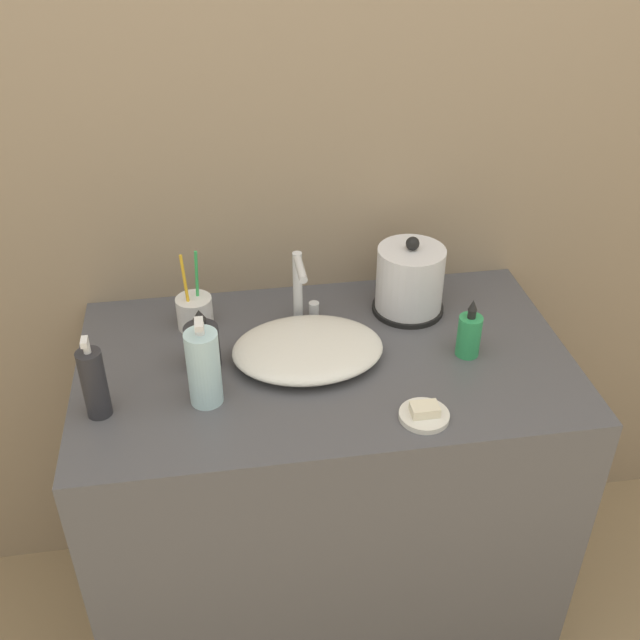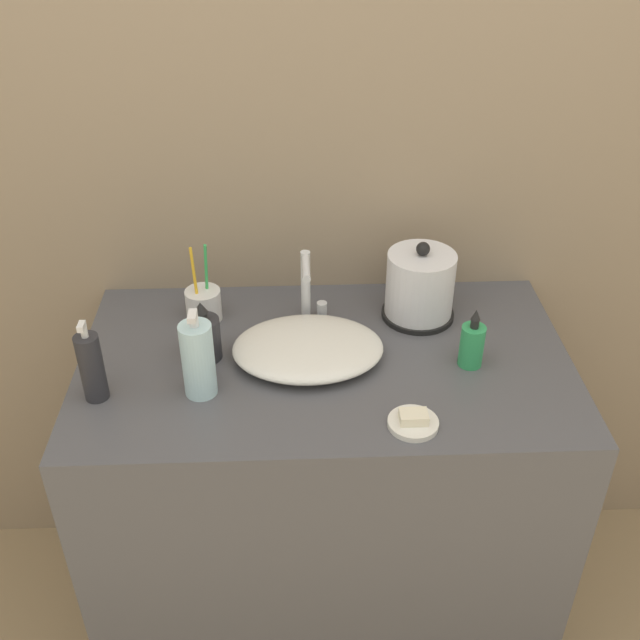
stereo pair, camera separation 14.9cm
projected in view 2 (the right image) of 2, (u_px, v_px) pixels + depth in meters
The scene contains 11 objects.
wall_back at pixel (319, 110), 1.65m from camera, with size 6.00×0.04×2.60m.
vanity_counter at pixel (324, 497), 1.86m from camera, with size 1.07×0.61×0.86m.
sink_basin at pixel (308, 348), 1.61m from camera, with size 0.33×0.25×0.05m.
faucet at pixel (308, 285), 1.69m from camera, with size 0.06×0.12×0.17m.
electric_kettle at pixel (420, 288), 1.72m from camera, with size 0.17×0.17×0.19m.
toothbrush_cup at pixel (204, 304), 1.73m from camera, with size 0.08×0.08×0.19m.
lotion_bottle at pixel (198, 359), 1.48m from camera, with size 0.07×0.07×0.20m.
shampoo_bottle at pixel (92, 367), 1.47m from camera, with size 0.05×0.05×0.18m.
mouthwash_bottle at pixel (472, 344), 1.58m from camera, with size 0.05×0.05×0.14m.
hand_cream_bottle at pixel (204, 337), 1.60m from camera, with size 0.07×0.07×0.14m.
soap_dish at pixel (413, 422), 1.44m from camera, with size 0.10×0.10×0.03m.
Camera 2 is at (-0.07, -0.99, 1.83)m, focal length 42.00 mm.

